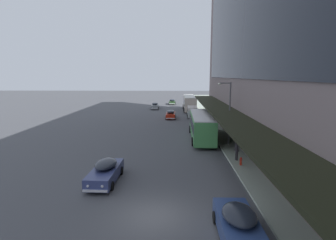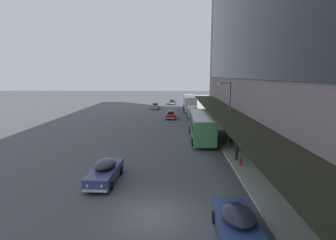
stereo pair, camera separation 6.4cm
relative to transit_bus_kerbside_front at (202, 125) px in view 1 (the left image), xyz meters
The scene contains 12 objects.
ground 18.56m from the transit_bus_kerbside_front, 103.54° to the right, with size 240.00×240.00×0.00m, color #494A4F.
transit_bus_kerbside_front is the anchor object (origin of this frame).
transit_bus_kerbside_rear 26.32m from the transit_bus_kerbside_front, 90.22° to the left, with size 2.67×10.89×3.27m.
sedan_trailing_near 30.09m from the transit_bus_kerbside_front, 105.29° to the left, with size 1.82×4.60×1.48m.
sedan_trailing_mid 16.26m from the transit_bus_kerbside_front, 104.38° to the left, with size 1.77×4.83×1.54m.
sedan_lead_mid 19.86m from the transit_bus_kerbside_front, 90.59° to the right, with size 1.94×4.34×1.65m.
sedan_second_near 15.61m from the transit_bus_kerbside_front, 122.25° to the right, with size 1.93×4.94×1.58m.
sedan_second_mid 39.36m from the transit_bus_kerbside_front, 95.89° to the left, with size 1.79×4.39×1.44m.
vw_van 17.51m from the transit_bus_kerbside_front, 90.03° to the left, with size 2.00×4.60×1.96m.
pedestrian_at_kerb 8.76m from the transit_bus_kerbside_front, 74.33° to the right, with size 0.36×0.59×1.86m.
street_lamp 4.45m from the transit_bus_kerbside_front, 46.91° to the right, with size 1.50×0.28×6.86m.
fire_hydrant 10.12m from the transit_bus_kerbside_front, 76.06° to the right, with size 0.20×0.40×0.70m.
Camera 1 is at (1.11, -13.40, 7.73)m, focal length 28.00 mm.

